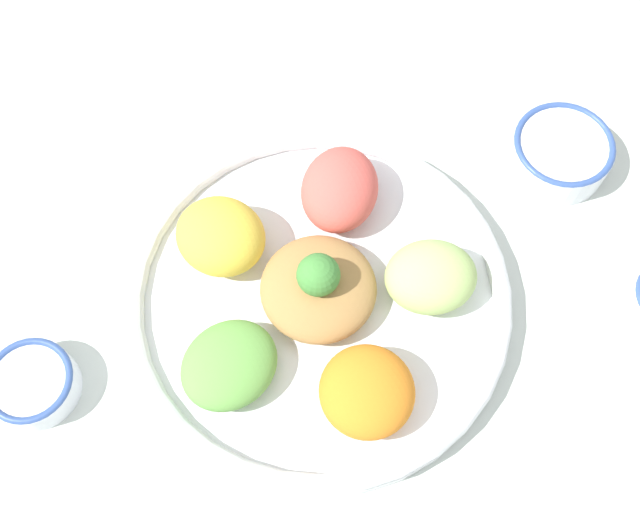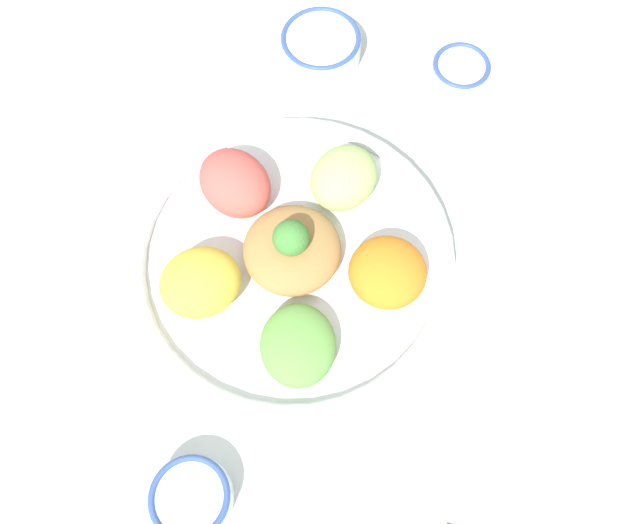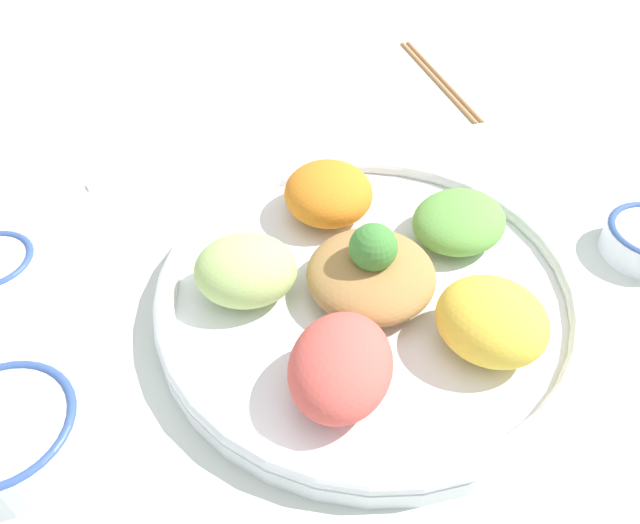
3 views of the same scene
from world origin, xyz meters
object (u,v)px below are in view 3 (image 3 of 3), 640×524
(salad_platter, at_px, (371,285))
(serving_spoon_main, at_px, (150,166))
(rice_bowl_blue, at_px, (7,435))
(chopsticks_pair_near, at_px, (439,78))

(salad_platter, relative_size, serving_spoon_main, 3.51)
(rice_bowl_blue, bearing_deg, salad_platter, 54.14)
(salad_platter, bearing_deg, serving_spoon_main, 165.34)
(chopsticks_pair_near, distance_m, serving_spoon_main, 0.44)
(rice_bowl_blue, relative_size, chopsticks_pair_near, 0.62)
(salad_platter, bearing_deg, rice_bowl_blue, -125.86)
(chopsticks_pair_near, bearing_deg, serving_spoon_main, 101.03)
(salad_platter, xyz_separation_m, chopsticks_pair_near, (-0.08, 0.45, -0.02))
(salad_platter, distance_m, rice_bowl_blue, 0.33)
(rice_bowl_blue, bearing_deg, chopsticks_pair_near, 80.72)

